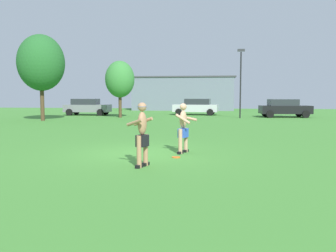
{
  "coord_description": "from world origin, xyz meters",
  "views": [
    {
      "loc": [
        2.26,
        -11.63,
        1.95
      ],
      "look_at": [
        0.88,
        -0.21,
        0.95
      ],
      "focal_mm": 38.13,
      "sensor_mm": 36.0,
      "label": 1
    }
  ],
  "objects_px": {
    "car_silver_near_post": "(196,107)",
    "car_black_mid_lot": "(284,108)",
    "lamp_post": "(241,76)",
    "tree_right_field": "(41,63)",
    "tree_left_field": "(120,79)",
    "player_with_cap": "(142,131)",
    "frisbee": "(176,157)",
    "car_gray_far_end": "(87,107)",
    "player_in_blue": "(183,127)"
  },
  "relations": [
    {
      "from": "lamp_post",
      "to": "tree_right_field",
      "type": "relative_size",
      "value": 0.89
    },
    {
      "from": "frisbee",
      "to": "tree_left_field",
      "type": "relative_size",
      "value": 0.06
    },
    {
      "from": "car_silver_near_post",
      "to": "car_gray_far_end",
      "type": "distance_m",
      "value": 10.57
    },
    {
      "from": "car_gray_far_end",
      "to": "tree_right_field",
      "type": "xyz_separation_m",
      "value": [
        -0.82,
        -7.56,
        3.52
      ]
    },
    {
      "from": "player_with_cap",
      "to": "frisbee",
      "type": "bearing_deg",
      "value": 62.94
    },
    {
      "from": "player_with_cap",
      "to": "tree_right_field",
      "type": "height_order",
      "value": "tree_right_field"
    },
    {
      "from": "player_with_cap",
      "to": "player_in_blue",
      "type": "bearing_deg",
      "value": 68.92
    },
    {
      "from": "frisbee",
      "to": "car_black_mid_lot",
      "type": "height_order",
      "value": "car_black_mid_lot"
    },
    {
      "from": "car_gray_far_end",
      "to": "lamp_post",
      "type": "bearing_deg",
      "value": -10.4
    },
    {
      "from": "car_black_mid_lot",
      "to": "tree_right_field",
      "type": "relative_size",
      "value": 0.69
    },
    {
      "from": "car_black_mid_lot",
      "to": "tree_right_field",
      "type": "xyz_separation_m",
      "value": [
        -19.09,
        -6.51,
        3.52
      ]
    },
    {
      "from": "frisbee",
      "to": "car_silver_near_post",
      "type": "distance_m",
      "value": 23.96
    },
    {
      "from": "car_silver_near_post",
      "to": "car_black_mid_lot",
      "type": "xyz_separation_m",
      "value": [
        7.84,
        -2.68,
        0.0
      ]
    },
    {
      "from": "player_with_cap",
      "to": "frisbee",
      "type": "height_order",
      "value": "player_with_cap"
    },
    {
      "from": "player_with_cap",
      "to": "car_silver_near_post",
      "type": "bearing_deg",
      "value": 89.1
    },
    {
      "from": "player_in_blue",
      "to": "frisbee",
      "type": "relative_size",
      "value": 6.17
    },
    {
      "from": "player_with_cap",
      "to": "tree_right_field",
      "type": "distance_m",
      "value": 19.85
    },
    {
      "from": "tree_left_field",
      "to": "frisbee",
      "type": "bearing_deg",
      "value": -70.62
    },
    {
      "from": "player_in_blue",
      "to": "car_gray_far_end",
      "type": "xyz_separation_m",
      "value": [
        -10.97,
        21.41,
        -0.06
      ]
    },
    {
      "from": "lamp_post",
      "to": "car_black_mid_lot",
      "type": "bearing_deg",
      "value": 21.89
    },
    {
      "from": "frisbee",
      "to": "tree_right_field",
      "type": "bearing_deg",
      "value": 128.26
    },
    {
      "from": "frisbee",
      "to": "car_gray_far_end",
      "type": "relative_size",
      "value": 0.06
    },
    {
      "from": "player_with_cap",
      "to": "tree_left_field",
      "type": "bearing_deg",
      "value": 106.07
    },
    {
      "from": "frisbee",
      "to": "car_black_mid_lot",
      "type": "distance_m",
      "value": 22.55
    },
    {
      "from": "player_with_cap",
      "to": "lamp_post",
      "type": "height_order",
      "value": "lamp_post"
    },
    {
      "from": "tree_left_field",
      "to": "player_with_cap",
      "type": "bearing_deg",
      "value": -73.93
    },
    {
      "from": "frisbee",
      "to": "car_black_mid_lot",
      "type": "relative_size",
      "value": 0.06
    },
    {
      "from": "lamp_post",
      "to": "tree_left_field",
      "type": "distance_m",
      "value": 10.26
    },
    {
      "from": "car_black_mid_lot",
      "to": "car_gray_far_end",
      "type": "height_order",
      "value": "same"
    },
    {
      "from": "frisbee",
      "to": "lamp_post",
      "type": "bearing_deg",
      "value": 79.88
    },
    {
      "from": "car_black_mid_lot",
      "to": "tree_right_field",
      "type": "height_order",
      "value": "tree_right_field"
    },
    {
      "from": "car_silver_near_post",
      "to": "tree_right_field",
      "type": "relative_size",
      "value": 0.69
    },
    {
      "from": "car_gray_far_end",
      "to": "tree_left_field",
      "type": "height_order",
      "value": "tree_left_field"
    },
    {
      "from": "player_with_cap",
      "to": "car_gray_far_end",
      "type": "relative_size",
      "value": 0.41
    },
    {
      "from": "car_silver_near_post",
      "to": "car_black_mid_lot",
      "type": "height_order",
      "value": "same"
    },
    {
      "from": "player_in_blue",
      "to": "lamp_post",
      "type": "height_order",
      "value": "lamp_post"
    },
    {
      "from": "lamp_post",
      "to": "player_in_blue",
      "type": "bearing_deg",
      "value": -100.14
    },
    {
      "from": "lamp_post",
      "to": "tree_right_field",
      "type": "height_order",
      "value": "tree_right_field"
    },
    {
      "from": "frisbee",
      "to": "car_black_mid_lot",
      "type": "xyz_separation_m",
      "value": [
        7.46,
        21.26,
        0.81
      ]
    },
    {
      "from": "tree_right_field",
      "to": "car_silver_near_post",
      "type": "bearing_deg",
      "value": 39.23
    },
    {
      "from": "car_gray_far_end",
      "to": "tree_left_field",
      "type": "bearing_deg",
      "value": -37.77
    },
    {
      "from": "car_gray_far_end",
      "to": "tree_right_field",
      "type": "relative_size",
      "value": 0.67
    },
    {
      "from": "player_with_cap",
      "to": "lamp_post",
      "type": "xyz_separation_m",
      "value": [
        4.29,
        21.2,
        2.56
      ]
    },
    {
      "from": "player_with_cap",
      "to": "car_gray_far_end",
      "type": "distance_m",
      "value": 25.85
    },
    {
      "from": "player_with_cap",
      "to": "player_in_blue",
      "type": "xyz_separation_m",
      "value": [
        0.93,
        2.42,
        -0.1
      ]
    },
    {
      "from": "frisbee",
      "to": "lamp_post",
      "type": "xyz_separation_m",
      "value": [
        3.51,
        19.67,
        3.52
      ]
    },
    {
      "from": "car_black_mid_lot",
      "to": "lamp_post",
      "type": "bearing_deg",
      "value": -158.11
    },
    {
      "from": "frisbee",
      "to": "tree_left_field",
      "type": "bearing_deg",
      "value": 109.38
    },
    {
      "from": "car_gray_far_end",
      "to": "car_silver_near_post",
      "type": "bearing_deg",
      "value": 8.91
    },
    {
      "from": "player_in_blue",
      "to": "car_black_mid_lot",
      "type": "height_order",
      "value": "player_in_blue"
    }
  ]
}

